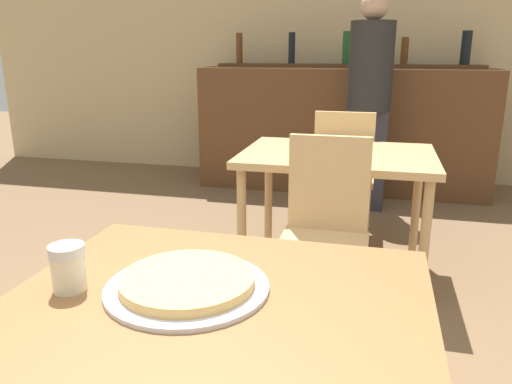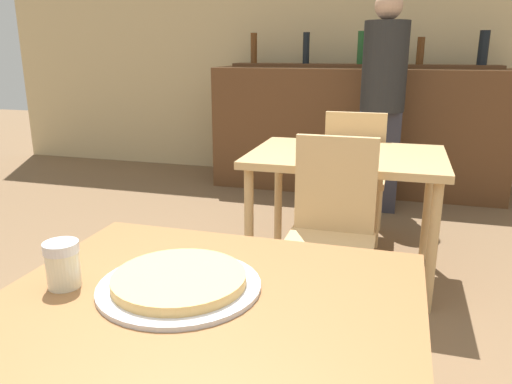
{
  "view_description": "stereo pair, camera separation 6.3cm",
  "coord_description": "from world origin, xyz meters",
  "px_view_note": "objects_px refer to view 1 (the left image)",
  "views": [
    {
      "loc": [
        0.33,
        -0.96,
        1.28
      ],
      "look_at": [
        -0.04,
        0.55,
        0.83
      ],
      "focal_mm": 35.0,
      "sensor_mm": 36.0,
      "label": 1
    },
    {
      "loc": [
        0.4,
        -0.94,
        1.28
      ],
      "look_at": [
        -0.04,
        0.55,
        0.83
      ],
      "focal_mm": 35.0,
      "sensor_mm": 36.0,
      "label": 2
    }
  ],
  "objects_px": {
    "cheese_shaker": "(68,267)",
    "pizza_tray": "(187,283)",
    "chair_far_side_front": "(325,222)",
    "chair_far_side_back": "(344,168)",
    "person_standing": "(369,97)"
  },
  "relations": [
    {
      "from": "chair_far_side_front",
      "to": "chair_far_side_back",
      "type": "height_order",
      "value": "same"
    },
    {
      "from": "chair_far_side_back",
      "to": "person_standing",
      "type": "distance_m",
      "value": 0.88
    },
    {
      "from": "pizza_tray",
      "to": "person_standing",
      "type": "distance_m",
      "value": 3.09
    },
    {
      "from": "chair_far_side_back",
      "to": "pizza_tray",
      "type": "distance_m",
      "value": 2.32
    },
    {
      "from": "pizza_tray",
      "to": "person_standing",
      "type": "relative_size",
      "value": 0.23
    },
    {
      "from": "chair_far_side_back",
      "to": "cheese_shaker",
      "type": "xyz_separation_m",
      "value": [
        -0.47,
        -2.37,
        0.28
      ]
    },
    {
      "from": "pizza_tray",
      "to": "cheese_shaker",
      "type": "relative_size",
      "value": 3.44
    },
    {
      "from": "cheese_shaker",
      "to": "pizza_tray",
      "type": "bearing_deg",
      "value": 13.97
    },
    {
      "from": "cheese_shaker",
      "to": "person_standing",
      "type": "bearing_deg",
      "value": 79.35
    },
    {
      "from": "pizza_tray",
      "to": "cheese_shaker",
      "type": "bearing_deg",
      "value": -166.03
    },
    {
      "from": "chair_far_side_front",
      "to": "pizza_tray",
      "type": "xyz_separation_m",
      "value": [
        -0.2,
        -1.19,
        0.24
      ]
    },
    {
      "from": "chair_far_side_back",
      "to": "cheese_shaker",
      "type": "bearing_deg",
      "value": 78.75
    },
    {
      "from": "pizza_tray",
      "to": "chair_far_side_front",
      "type": "bearing_deg",
      "value": 80.34
    },
    {
      "from": "chair_far_side_front",
      "to": "pizza_tray",
      "type": "height_order",
      "value": "chair_far_side_front"
    },
    {
      "from": "chair_far_side_front",
      "to": "person_standing",
      "type": "height_order",
      "value": "person_standing"
    }
  ]
}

